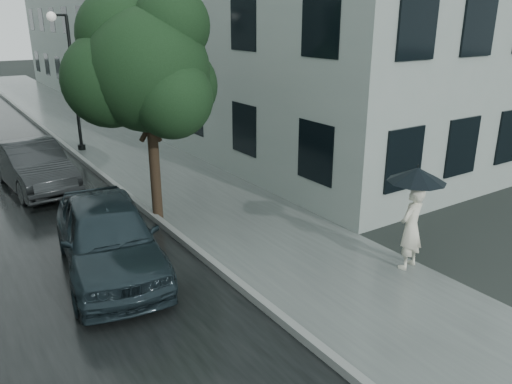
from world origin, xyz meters
TOP-DOWN VIEW (x-y plane):
  - ground at (0.00, 0.00)m, footprint 120.00×120.00m
  - sidewalk at (0.25, 12.00)m, footprint 3.50×60.00m
  - kerb_near at (-1.57, 12.00)m, footprint 0.15×60.00m
  - building_near at (5.47, 19.50)m, footprint 7.02×36.00m
  - pedestrian at (1.67, -0.19)m, footprint 0.69×0.52m
  - umbrella at (1.67, -0.19)m, footprint 1.28×1.28m
  - street_tree at (-1.45, 5.11)m, footprint 3.67×3.33m
  - lamp_post at (-1.28, 12.96)m, footprint 0.83×0.45m
  - car_near at (-3.31, 2.95)m, footprint 2.39×4.57m
  - car_far at (-3.50, 9.10)m, footprint 1.79×4.27m

SIDE VIEW (x-z plane):
  - ground at x=0.00m, z-range 0.00..0.00m
  - sidewalk at x=0.25m, z-range 0.00..0.01m
  - kerb_near at x=-1.57m, z-range 0.00..0.15m
  - car_far at x=-3.50m, z-range 0.01..1.38m
  - car_near at x=-3.31m, z-range 0.01..1.49m
  - pedestrian at x=1.67m, z-range 0.01..1.70m
  - umbrella at x=1.67m, z-range 1.34..2.54m
  - lamp_post at x=-1.28m, z-range 0.36..5.29m
  - street_tree at x=-1.45m, z-range 0.93..6.37m
  - building_near at x=5.47m, z-range 0.00..9.00m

